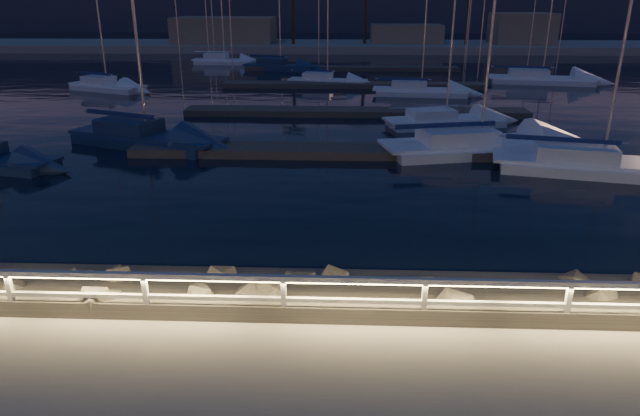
# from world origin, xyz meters

# --- Properties ---
(ground) EXTENTS (400.00, 400.00, 0.00)m
(ground) POSITION_xyz_m (0.00, 0.00, 0.00)
(ground) COLOR #9D988E
(ground) RESTS_ON ground
(harbor_water) EXTENTS (400.00, 440.00, 0.60)m
(harbor_water) POSITION_xyz_m (0.00, 31.22, -0.97)
(harbor_water) COLOR black
(harbor_water) RESTS_ON ground
(guard_rail) EXTENTS (44.11, 0.12, 1.06)m
(guard_rail) POSITION_xyz_m (-0.07, -0.00, 0.77)
(guard_rail) COLOR silver
(guard_rail) RESTS_ON ground
(riprap) EXTENTS (16.00, 3.13, 1.36)m
(riprap) POSITION_xyz_m (-0.35, 1.44, -0.21)
(riprap) COLOR #5F5B51
(riprap) RESTS_ON ground
(floating_docks) EXTENTS (22.00, 36.00, 0.40)m
(floating_docks) POSITION_xyz_m (0.00, 32.50, -0.40)
(floating_docks) COLOR #615950
(floating_docks) RESTS_ON ground
(far_shore) EXTENTS (160.00, 14.00, 5.20)m
(far_shore) POSITION_xyz_m (-0.12, 74.05, 0.29)
(far_shore) COLOR #9D988E
(far_shore) RESTS_ON ground
(distant_hills) EXTENTS (230.00, 37.50, 18.00)m
(distant_hills) POSITION_xyz_m (-22.13, 133.69, 4.74)
(distant_hills) COLOR #32384D
(distant_hills) RESTS_ON ground
(sailboat_b) EXTENTS (8.77, 5.43, 14.52)m
(sailboat_b) POSITION_xyz_m (-11.06, 17.60, -0.13)
(sailboat_b) COLOR navy
(sailboat_b) RESTS_ON ground
(sailboat_c) EXTENTS (7.52, 3.82, 12.31)m
(sailboat_c) POSITION_xyz_m (5.05, 22.78, -0.20)
(sailboat_c) COLOR white
(sailboat_c) RESTS_ON ground
(sailboat_d) EXTENTS (9.42, 4.61, 15.35)m
(sailboat_d) POSITION_xyz_m (10.19, 13.56, -0.16)
(sailboat_d) COLOR white
(sailboat_d) RESTS_ON ground
(sailboat_e) EXTENTS (7.03, 4.43, 11.72)m
(sailboat_e) POSITION_xyz_m (-20.17, 35.39, -0.17)
(sailboat_e) COLOR white
(sailboat_e) RESTS_ON ground
(sailboat_h) EXTENTS (10.03, 4.93, 16.34)m
(sailboat_h) POSITION_xyz_m (5.66, 16.64, -0.14)
(sailboat_h) COLOR white
(sailboat_h) RESTS_ON ground
(sailboat_j) EXTENTS (6.97, 3.24, 11.46)m
(sailboat_j) POSITION_xyz_m (-2.40, 39.25, -0.20)
(sailboat_j) COLOR white
(sailboat_j) RESTS_ON ground
(sailboat_k) EXTENTS (7.62, 3.03, 12.59)m
(sailboat_k) POSITION_xyz_m (5.00, 34.06, -0.19)
(sailboat_k) COLOR white
(sailboat_k) RESTS_ON ground
(sailboat_l) EXTENTS (9.49, 4.30, 15.51)m
(sailboat_l) POSITION_xyz_m (16.40, 41.11, -0.16)
(sailboat_l) COLOR white
(sailboat_l) RESTS_ON ground
(sailboat_m) EXTENTS (7.27, 2.52, 12.26)m
(sailboat_m) POSITION_xyz_m (-14.55, 54.99, -0.16)
(sailboat_m) COLOR white
(sailboat_m) RESTS_ON ground
(sailboat_n) EXTENTS (8.04, 4.47, 13.22)m
(sailboat_n) POSITION_xyz_m (-7.61, 49.77, -0.16)
(sailboat_n) COLOR navy
(sailboat_n) RESTS_ON ground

